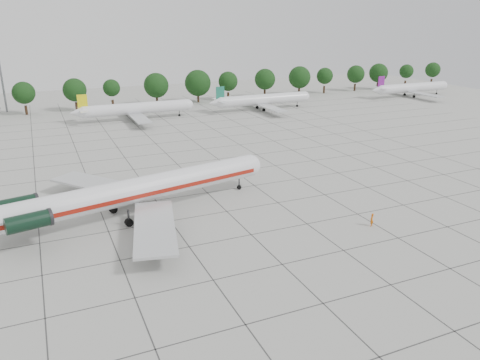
{
  "coord_description": "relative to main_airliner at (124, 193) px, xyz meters",
  "views": [
    {
      "loc": [
        -22.22,
        -55.26,
        25.37
      ],
      "look_at": [
        2.95,
        2.17,
        3.5
      ],
      "focal_mm": 35.0,
      "sensor_mm": 36.0,
      "label": 1
    }
  ],
  "objects": [
    {
      "name": "tree_line",
      "position": [
        1.55,
        81.67,
        2.38
      ],
      "size": [
        249.86,
        8.44,
        10.22
      ],
      "color": "#332114",
      "rests_on": "ground"
    },
    {
      "name": "apron_joints",
      "position": [
        13.24,
        11.67,
        -3.59
      ],
      "size": [
        170.0,
        170.0,
        0.02
      ],
      "primitive_type": "cube",
      "color": "#383838",
      "rests_on": "ground"
    },
    {
      "name": "bg_airliner_e",
      "position": [
        107.78,
        63.5,
        -0.69
      ],
      "size": [
        28.24,
        27.2,
        7.4
      ],
      "color": "silver",
      "rests_on": "ground"
    },
    {
      "name": "main_airliner",
      "position": [
        0.0,
        0.0,
        0.0
      ],
      "size": [
        43.04,
        33.41,
        10.2
      ],
      "rotation": [
        0.0,
        0.0,
        0.22
      ],
      "color": "silver",
      "rests_on": "ground"
    },
    {
      "name": "ground",
      "position": [
        13.24,
        -3.33,
        -3.6
      ],
      "size": [
        260.0,
        260.0,
        0.0
      ],
      "primitive_type": "plane",
      "color": "#A7A6A0",
      "rests_on": "ground"
    },
    {
      "name": "bg_airliner_d",
      "position": [
        51.2,
        62.14,
        -0.69
      ],
      "size": [
        28.24,
        27.2,
        7.4
      ],
      "color": "silver",
      "rests_on": "ground"
    },
    {
      "name": "ground_crew",
      "position": [
        28.45,
        -15.2,
        -2.73
      ],
      "size": [
        0.75,
        0.72,
        1.74
      ],
      "primitive_type": "imported",
      "rotation": [
        0.0,
        0.0,
        3.83
      ],
      "color": "#D05D0C",
      "rests_on": "ground"
    },
    {
      "name": "bg_airliner_c",
      "position": [
        14.85,
        62.73,
        -0.69
      ],
      "size": [
        28.24,
        27.2,
        7.4
      ],
      "color": "silver",
      "rests_on": "ground"
    }
  ]
}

